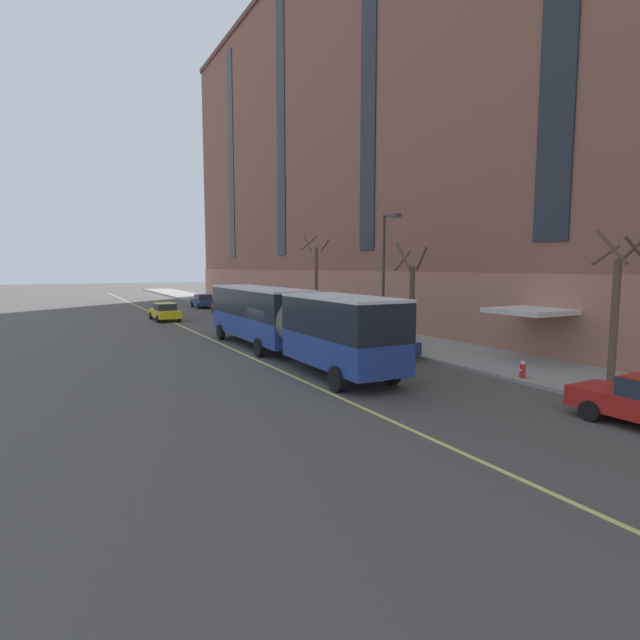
{
  "coord_description": "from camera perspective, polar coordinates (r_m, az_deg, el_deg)",
  "views": [
    {
      "loc": [
        -10.41,
        -25.0,
        4.77
      ],
      "look_at": [
        2.71,
        -0.68,
        1.8
      ],
      "focal_mm": 28.0,
      "sensor_mm": 36.0,
      "label": 1
    }
  ],
  "objects": [
    {
      "name": "apartment_facade",
      "position": [
        39.83,
        20.94,
        24.7
      ],
      "size": [
        15.2,
        110.0,
        35.45
      ],
      "color": "brown",
      "rests_on": "ground"
    },
    {
      "name": "taxi_cab",
      "position": [
        46.29,
        -17.32,
        0.92
      ],
      "size": [
        2.08,
        4.82,
        1.56
      ],
      "color": "yellow",
      "rests_on": "ground"
    },
    {
      "name": "street_lamp",
      "position": [
        29.46,
        7.52,
        6.06
      ],
      "size": [
        0.36,
        1.48,
        7.62
      ],
      "color": "#2D2D30",
      "rests_on": "sidewalk"
    },
    {
      "name": "parked_car_navy_6",
      "position": [
        59.49,
        -13.23,
        2.13
      ],
      "size": [
        2.02,
        4.66,
        1.56
      ],
      "color": "navy",
      "rests_on": "ground"
    },
    {
      "name": "ground_plane",
      "position": [
        27.5,
        -5.66,
        -3.88
      ],
      "size": [
        260.0,
        260.0,
        0.0
      ],
      "primitive_type": "plane",
      "color": "#4C4947"
    },
    {
      "name": "parked_car_navy_0",
      "position": [
        26.79,
        6.95,
        -2.47
      ],
      "size": [
        2.06,
        4.61,
        1.56
      ],
      "color": "navy",
      "rests_on": "ground"
    },
    {
      "name": "street_tree_near_corner",
      "position": [
        22.36,
        30.77,
        1.34
      ],
      "size": [
        1.87,
        1.85,
        6.11
      ],
      "color": "brown",
      "rests_on": "sidewalk"
    },
    {
      "name": "parked_car_black_3",
      "position": [
        33.84,
        -0.98,
        -0.63
      ],
      "size": [
        1.93,
        4.67,
        1.56
      ],
      "color": "black",
      "rests_on": "ground"
    },
    {
      "name": "city_bus",
      "position": [
        26.37,
        -4.03,
        0.22
      ],
      "size": [
        3.05,
        18.67,
        3.54
      ],
      "color": "navy",
      "rests_on": "ground"
    },
    {
      "name": "fire_hydrant",
      "position": [
        22.52,
        22.15,
        -5.27
      ],
      "size": [
        0.42,
        0.24,
        0.72
      ],
      "color": "red",
      "rests_on": "sidewalk"
    },
    {
      "name": "street_tree_far_uptown",
      "position": [
        40.91,
        -0.49,
        4.75
      ],
      "size": [
        2.06,
        2.05,
        7.25
      ],
      "color": "brown",
      "rests_on": "sidewalk"
    },
    {
      "name": "street_tree_mid_block",
      "position": [
        30.59,
        10.38,
        2.76
      ],
      "size": [
        1.73,
        1.74,
        6.08
      ],
      "color": "brown",
      "rests_on": "sidewalk"
    },
    {
      "name": "sidewalk",
      "position": [
        34.4,
        6.34,
        -1.75
      ],
      "size": [
        5.55,
        160.0,
        0.15
      ],
      "primitive_type": "cube",
      "color": "gray",
      "rests_on": "ground"
    },
    {
      "name": "parked_car_champagne_4",
      "position": [
        41.22,
        -6.38,
        0.54
      ],
      "size": [
        2.13,
        4.53,
        1.56
      ],
      "color": "#BCAD89",
      "rests_on": "ground"
    },
    {
      "name": "parked_car_red_2",
      "position": [
        51.14,
        -10.67,
        1.55
      ],
      "size": [
        1.98,
        4.42,
        1.56
      ],
      "color": "#B21E19",
      "rests_on": "ground"
    },
    {
      "name": "lane_centerline",
      "position": [
        29.82,
        -10.23,
        -3.16
      ],
      "size": [
        0.16,
        140.0,
        0.01
      ],
      "primitive_type": "cube",
      "color": "#E0D66B",
      "rests_on": "ground"
    }
  ]
}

